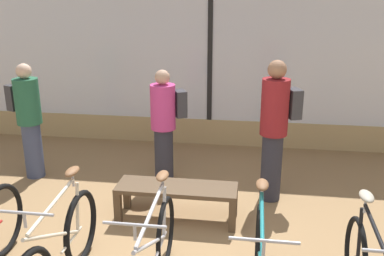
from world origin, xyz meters
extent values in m
cube|color=tan|center=(0.00, 3.98, 0.23)|extent=(12.00, 0.08, 0.45)
cube|color=white|center=(0.00, 3.98, 1.52)|extent=(12.00, 0.04, 2.15)
cube|color=black|center=(0.00, 3.96, 1.52)|extent=(0.08, 0.02, 2.15)
torus|color=black|center=(-1.71, 0.38, 0.38)|extent=(0.05, 0.75, 0.75)
torus|color=black|center=(-0.88, 0.40, 0.36)|extent=(0.06, 0.73, 0.73)
cylinder|color=beige|center=(-0.88, -0.14, 0.60)|extent=(0.03, 0.93, 0.51)
cylinder|color=beige|center=(-0.88, 0.36, 0.60)|extent=(0.03, 0.11, 0.49)
cylinder|color=beige|center=(-0.88, -0.11, 0.88)|extent=(0.03, 0.86, 0.10)
cylinder|color=beige|center=(-0.88, 0.18, 0.36)|extent=(0.03, 0.45, 0.03)
cylinder|color=#B2B2B7|center=(-0.88, 0.32, 0.91)|extent=(0.02, 0.02, 0.14)
ellipsoid|color=brown|center=(-0.88, 0.32, 0.99)|extent=(0.11, 0.22, 0.06)
cylinder|color=#B2B2B7|center=(-0.88, -0.54, 0.97)|extent=(0.02, 0.02, 0.12)
cylinder|color=#ADADB2|center=(-0.88, -0.54, 1.03)|extent=(0.46, 0.02, 0.02)
torus|color=black|center=(-0.05, 0.46, 0.35)|extent=(0.04, 0.69, 0.69)
cylinder|color=#BCBCC1|center=(-0.05, -0.12, 0.59)|extent=(0.03, 1.00, 0.51)
cylinder|color=#BCBCC1|center=(-0.05, 0.42, 0.59)|extent=(0.03, 0.11, 0.49)
cylinder|color=#BCBCC1|center=(-0.05, -0.09, 0.86)|extent=(0.03, 0.93, 0.10)
cylinder|color=#BCBCC1|center=(-0.05, 0.22, 0.35)|extent=(0.03, 0.49, 0.03)
cylinder|color=#B2B2B7|center=(-0.05, 0.38, 0.90)|extent=(0.02, 0.02, 0.14)
ellipsoid|color=brown|center=(-0.05, 0.38, 0.98)|extent=(0.11, 0.22, 0.06)
cylinder|color=#B2B2B7|center=(-0.05, -0.55, 0.96)|extent=(0.02, 0.02, 0.12)
cylinder|color=#ADADB2|center=(-0.05, -0.55, 1.02)|extent=(0.46, 0.02, 0.02)
torus|color=black|center=(0.85, 0.37, 0.36)|extent=(0.05, 0.73, 0.73)
cylinder|color=#1E7A7F|center=(0.85, 0.33, 0.60)|extent=(0.03, 0.11, 0.49)
cylinder|color=#1E7A7F|center=(0.85, -0.18, 0.88)|extent=(0.03, 0.94, 0.10)
cylinder|color=#B2B2B7|center=(0.85, 0.29, 0.91)|extent=(0.02, 0.02, 0.14)
ellipsoid|color=brown|center=(0.85, 0.29, 0.99)|extent=(0.11, 0.22, 0.06)
cylinder|color=#B2B2B7|center=(0.85, -0.65, 0.97)|extent=(0.02, 0.02, 0.12)
cylinder|color=#ADADB2|center=(0.85, -0.65, 1.03)|extent=(0.46, 0.02, 0.02)
cylinder|color=black|center=(1.69, 0.25, 0.59)|extent=(0.03, 0.11, 0.49)
cylinder|color=black|center=(1.69, -0.22, 0.87)|extent=(0.03, 0.86, 0.10)
cylinder|color=#B2B2B7|center=(1.69, 0.21, 0.90)|extent=(0.02, 0.02, 0.14)
ellipsoid|color=#B2A893|center=(1.69, 0.21, 0.98)|extent=(0.11, 0.22, 0.06)
cube|color=brown|center=(-0.09, 1.32, 0.40)|extent=(1.40, 0.44, 0.05)
cube|color=brown|center=(-0.75, 1.14, 0.19)|extent=(0.08, 0.08, 0.38)
cube|color=brown|center=(0.57, 1.14, 0.19)|extent=(0.08, 0.08, 0.38)
cube|color=brown|center=(-0.75, 1.50, 0.19)|extent=(0.08, 0.08, 0.38)
cube|color=brown|center=(0.57, 1.50, 0.19)|extent=(0.08, 0.08, 0.38)
cylinder|color=#424C6B|center=(-2.35, 2.24, 0.40)|extent=(0.34, 0.34, 0.80)
cylinder|color=#286647|center=(-2.35, 2.24, 1.12)|extent=(0.44, 0.44, 0.64)
sphere|color=beige|center=(-2.35, 2.24, 1.54)|extent=(0.21, 0.21, 0.21)
cube|color=#38383D|center=(-2.57, 2.33, 1.15)|extent=(0.22, 0.28, 0.36)
cylinder|color=#2D2D38|center=(-0.46, 2.36, 0.39)|extent=(0.35, 0.35, 0.78)
cylinder|color=#D13D84|center=(-0.46, 2.36, 1.08)|extent=(0.46, 0.46, 0.61)
sphere|color=tan|center=(-0.46, 2.36, 1.49)|extent=(0.20, 0.20, 0.20)
cube|color=#38383D|center=(-0.25, 2.46, 1.11)|extent=(0.23, 0.28, 0.36)
cylinder|color=#2D2D38|center=(1.00, 2.01, 0.44)|extent=(0.33, 0.33, 0.88)
cylinder|color=maroon|center=(1.00, 2.01, 1.23)|extent=(0.44, 0.44, 0.70)
sphere|color=#9E7051|center=(1.00, 2.01, 1.69)|extent=(0.23, 0.23, 0.23)
cube|color=#38383D|center=(1.23, 2.10, 1.26)|extent=(0.21, 0.27, 0.36)
camera|label=1|loc=(0.73, -3.10, 2.58)|focal=40.00mm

